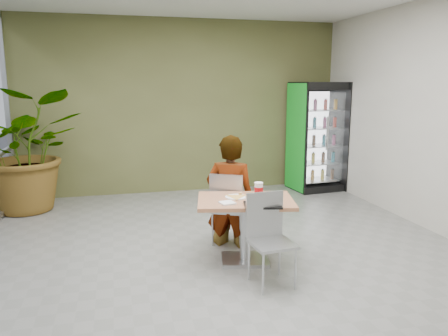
{
  "coord_description": "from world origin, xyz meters",
  "views": [
    {
      "loc": [
        -1.25,
        -4.64,
        2.04
      ],
      "look_at": [
        0.05,
        0.54,
        1.0
      ],
      "focal_mm": 35.0,
      "sensor_mm": 36.0,
      "label": 1
    }
  ],
  "objects_px": {
    "chair_near": "(268,231)",
    "soda_cup": "(259,190)",
    "seated_woman": "(230,202)",
    "cafeteria_tray": "(263,205)",
    "dining_table": "(245,217)",
    "potted_plant": "(28,150)",
    "beverage_fridge": "(318,137)",
    "chair_far": "(228,203)"
  },
  "relations": [
    {
      "from": "cafeteria_tray",
      "to": "chair_far",
      "type": "bearing_deg",
      "value": 100.14
    },
    {
      "from": "soda_cup",
      "to": "dining_table",
      "type": "bearing_deg",
      "value": -172.41
    },
    {
      "from": "chair_far",
      "to": "seated_woman",
      "type": "relative_size",
      "value": 0.55
    },
    {
      "from": "seated_woman",
      "to": "soda_cup",
      "type": "bearing_deg",
      "value": 134.31
    },
    {
      "from": "cafeteria_tray",
      "to": "beverage_fridge",
      "type": "relative_size",
      "value": 0.19
    },
    {
      "from": "dining_table",
      "to": "soda_cup",
      "type": "relative_size",
      "value": 6.73
    },
    {
      "from": "seated_woman",
      "to": "soda_cup",
      "type": "height_order",
      "value": "seated_woman"
    },
    {
      "from": "chair_far",
      "to": "cafeteria_tray",
      "type": "distance_m",
      "value": 0.92
    },
    {
      "from": "beverage_fridge",
      "to": "soda_cup",
      "type": "bearing_deg",
      "value": -132.17
    },
    {
      "from": "chair_near",
      "to": "beverage_fridge",
      "type": "bearing_deg",
      "value": 52.05
    },
    {
      "from": "soda_cup",
      "to": "beverage_fridge",
      "type": "bearing_deg",
      "value": 53.91
    },
    {
      "from": "dining_table",
      "to": "chair_far",
      "type": "bearing_deg",
      "value": 96.27
    },
    {
      "from": "seated_woman",
      "to": "potted_plant",
      "type": "bearing_deg",
      "value": -12.62
    },
    {
      "from": "chair_near",
      "to": "chair_far",
      "type": "bearing_deg",
      "value": 92.14
    },
    {
      "from": "soda_cup",
      "to": "potted_plant",
      "type": "distance_m",
      "value": 4.09
    },
    {
      "from": "soda_cup",
      "to": "beverage_fridge",
      "type": "distance_m",
      "value": 3.75
    },
    {
      "from": "chair_near",
      "to": "seated_woman",
      "type": "relative_size",
      "value": 0.55
    },
    {
      "from": "soda_cup",
      "to": "cafeteria_tray",
      "type": "xyz_separation_m",
      "value": [
        -0.07,
        -0.34,
        -0.07
      ]
    },
    {
      "from": "chair_near",
      "to": "potted_plant",
      "type": "height_order",
      "value": "potted_plant"
    },
    {
      "from": "dining_table",
      "to": "soda_cup",
      "type": "bearing_deg",
      "value": 7.59
    },
    {
      "from": "beverage_fridge",
      "to": "chair_near",
      "type": "bearing_deg",
      "value": -128.62
    },
    {
      "from": "dining_table",
      "to": "potted_plant",
      "type": "distance_m",
      "value": 4.02
    },
    {
      "from": "soda_cup",
      "to": "potted_plant",
      "type": "xyz_separation_m",
      "value": [
        -2.93,
        2.86,
        0.15
      ]
    },
    {
      "from": "chair_near",
      "to": "cafeteria_tray",
      "type": "bearing_deg",
      "value": 81.52
    },
    {
      "from": "chair_far",
      "to": "soda_cup",
      "type": "bearing_deg",
      "value": 139.64
    },
    {
      "from": "seated_woman",
      "to": "cafeteria_tray",
      "type": "relative_size",
      "value": 4.39
    },
    {
      "from": "seated_woman",
      "to": "soda_cup",
      "type": "distance_m",
      "value": 0.67
    },
    {
      "from": "chair_near",
      "to": "soda_cup",
      "type": "height_order",
      "value": "chair_near"
    },
    {
      "from": "seated_woman",
      "to": "beverage_fridge",
      "type": "height_order",
      "value": "beverage_fridge"
    },
    {
      "from": "cafeteria_tray",
      "to": "dining_table",
      "type": "bearing_deg",
      "value": 106.8
    },
    {
      "from": "dining_table",
      "to": "potted_plant",
      "type": "relative_size",
      "value": 0.61
    },
    {
      "from": "chair_near",
      "to": "soda_cup",
      "type": "distance_m",
      "value": 0.63
    },
    {
      "from": "chair_far",
      "to": "seated_woman",
      "type": "bearing_deg",
      "value": -112.65
    },
    {
      "from": "seated_woman",
      "to": "potted_plant",
      "type": "height_order",
      "value": "potted_plant"
    },
    {
      "from": "chair_far",
      "to": "beverage_fridge",
      "type": "relative_size",
      "value": 0.46
    },
    {
      "from": "chair_near",
      "to": "potted_plant",
      "type": "xyz_separation_m",
      "value": [
        -2.85,
        3.42,
        0.44
      ]
    },
    {
      "from": "chair_far",
      "to": "chair_near",
      "type": "height_order",
      "value": "chair_far"
    },
    {
      "from": "chair_far",
      "to": "cafeteria_tray",
      "type": "height_order",
      "value": "chair_far"
    },
    {
      "from": "cafeteria_tray",
      "to": "chair_near",
      "type": "bearing_deg",
      "value": -93.07
    },
    {
      "from": "chair_far",
      "to": "seated_woman",
      "type": "distance_m",
      "value": 0.06
    },
    {
      "from": "dining_table",
      "to": "chair_far",
      "type": "relative_size",
      "value": 1.28
    },
    {
      "from": "dining_table",
      "to": "potted_plant",
      "type": "bearing_deg",
      "value": 133.81
    }
  ]
}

